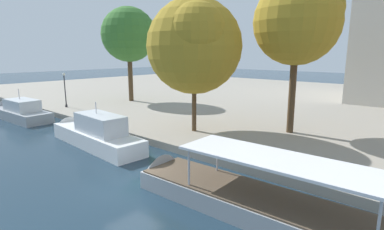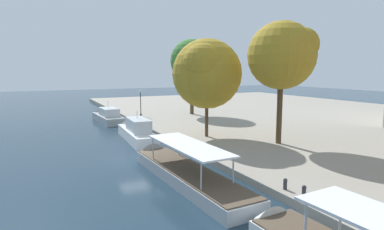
{
  "view_description": "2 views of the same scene",
  "coord_description": "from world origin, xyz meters",
  "px_view_note": "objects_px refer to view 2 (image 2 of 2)",
  "views": [
    {
      "loc": [
        12.64,
        -9.39,
        7.02
      ],
      "look_at": [
        -0.71,
        5.68,
        2.93
      ],
      "focal_mm": 28.5,
      "sensor_mm": 36.0,
      "label": 1
    },
    {
      "loc": [
        27.47,
        -7.78,
        8.0
      ],
      "look_at": [
        -3.13,
        7.32,
        3.22
      ],
      "focal_mm": 30.22,
      "sensor_mm": 36.0,
      "label": 2
    }
  ],
  "objects_px": {
    "mooring_bollard_1": "(304,191)",
    "tree_0": "(205,72)",
    "mooring_bollard_0": "(285,183)",
    "tree_3": "(283,54)",
    "motor_yacht_1": "(136,133)",
    "tree_1": "(193,61)",
    "lamp_post": "(141,102)",
    "motor_yacht_0": "(107,118)",
    "tour_boat_2": "(182,175)"
  },
  "relations": [
    {
      "from": "mooring_bollard_1",
      "to": "tree_0",
      "type": "xyz_separation_m",
      "value": [
        -17.8,
        3.09,
        6.78
      ]
    },
    {
      "from": "mooring_bollard_0",
      "to": "tree_3",
      "type": "relative_size",
      "value": 0.06
    },
    {
      "from": "motor_yacht_1",
      "to": "tree_0",
      "type": "xyz_separation_m",
      "value": [
        4.61,
        6.59,
        6.99
      ]
    },
    {
      "from": "tree_0",
      "to": "tree_1",
      "type": "height_order",
      "value": "tree_1"
    },
    {
      "from": "lamp_post",
      "to": "tree_0",
      "type": "distance_m",
      "value": 20.18
    },
    {
      "from": "mooring_bollard_0",
      "to": "tree_3",
      "type": "bearing_deg",
      "value": 140.15
    },
    {
      "from": "motor_yacht_0",
      "to": "tree_0",
      "type": "height_order",
      "value": "tree_0"
    },
    {
      "from": "motor_yacht_0",
      "to": "lamp_post",
      "type": "xyz_separation_m",
      "value": [
        0.01,
        5.49,
        2.25
      ]
    },
    {
      "from": "lamp_post",
      "to": "tree_3",
      "type": "height_order",
      "value": "tree_3"
    },
    {
      "from": "mooring_bollard_0",
      "to": "motor_yacht_0",
      "type": "bearing_deg",
      "value": -174.21
    },
    {
      "from": "motor_yacht_1",
      "to": "tree_3",
      "type": "height_order",
      "value": "tree_3"
    },
    {
      "from": "motor_yacht_1",
      "to": "mooring_bollard_0",
      "type": "xyz_separation_m",
      "value": [
        20.94,
        3.4,
        0.19
      ]
    },
    {
      "from": "tree_0",
      "to": "tree_3",
      "type": "distance_m",
      "value": 8.31
    },
    {
      "from": "lamp_post",
      "to": "tree_0",
      "type": "bearing_deg",
      "value": 3.93
    },
    {
      "from": "mooring_bollard_0",
      "to": "tree_1",
      "type": "relative_size",
      "value": 0.06
    },
    {
      "from": "motor_yacht_1",
      "to": "tour_boat_2",
      "type": "distance_m",
      "value": 14.79
    },
    {
      "from": "motor_yacht_0",
      "to": "tour_boat_2",
      "type": "distance_m",
      "value": 29.69
    },
    {
      "from": "mooring_bollard_0",
      "to": "lamp_post",
      "type": "bearing_deg",
      "value": 177.05
    },
    {
      "from": "motor_yacht_0",
      "to": "mooring_bollard_0",
      "type": "distance_m",
      "value": 36.05
    },
    {
      "from": "tour_boat_2",
      "to": "mooring_bollard_0",
      "type": "height_order",
      "value": "tour_boat_2"
    },
    {
      "from": "mooring_bollard_0",
      "to": "tree_3",
      "type": "height_order",
      "value": "tree_3"
    },
    {
      "from": "motor_yacht_0",
      "to": "motor_yacht_1",
      "type": "xyz_separation_m",
      "value": [
        14.92,
        0.24,
        0.2
      ]
    },
    {
      "from": "motor_yacht_0",
      "to": "motor_yacht_1",
      "type": "relative_size",
      "value": 0.94
    },
    {
      "from": "tree_1",
      "to": "tour_boat_2",
      "type": "bearing_deg",
      "value": -27.94
    },
    {
      "from": "mooring_bollard_0",
      "to": "tree_1",
      "type": "bearing_deg",
      "value": 162.95
    },
    {
      "from": "tour_boat_2",
      "to": "tree_1",
      "type": "bearing_deg",
      "value": -30.16
    },
    {
      "from": "lamp_post",
      "to": "motor_yacht_0",
      "type": "bearing_deg",
      "value": -90.1
    },
    {
      "from": "lamp_post",
      "to": "tree_1",
      "type": "distance_m",
      "value": 10.95
    },
    {
      "from": "mooring_bollard_1",
      "to": "tree_3",
      "type": "xyz_separation_m",
      "value": [
        -11.7,
        8.44,
        8.56
      ]
    },
    {
      "from": "tour_boat_2",
      "to": "mooring_bollard_1",
      "type": "relative_size",
      "value": 20.29
    },
    {
      "from": "motor_yacht_0",
      "to": "mooring_bollard_0",
      "type": "xyz_separation_m",
      "value": [
        35.86,
        3.64,
        0.39
      ]
    },
    {
      "from": "mooring_bollard_0",
      "to": "lamp_post",
      "type": "height_order",
      "value": "lamp_post"
    },
    {
      "from": "mooring_bollard_1",
      "to": "tree_0",
      "type": "relative_size",
      "value": 0.07
    },
    {
      "from": "tree_0",
      "to": "tour_boat_2",
      "type": "bearing_deg",
      "value": -36.3
    },
    {
      "from": "tour_boat_2",
      "to": "mooring_bollard_1",
      "type": "height_order",
      "value": "tour_boat_2"
    },
    {
      "from": "tree_1",
      "to": "motor_yacht_1",
      "type": "bearing_deg",
      "value": -47.08
    },
    {
      "from": "mooring_bollard_1",
      "to": "tree_1",
      "type": "xyz_separation_m",
      "value": [
        -35.19,
        10.24,
        8.44
      ]
    },
    {
      "from": "mooring_bollard_1",
      "to": "tree_3",
      "type": "height_order",
      "value": "tree_3"
    },
    {
      "from": "tour_boat_2",
      "to": "lamp_post",
      "type": "xyz_separation_m",
      "value": [
        -29.67,
        6.11,
        2.51
      ]
    },
    {
      "from": "mooring_bollard_0",
      "to": "tree_3",
      "type": "distance_m",
      "value": 15.84
    },
    {
      "from": "motor_yacht_0",
      "to": "tree_3",
      "type": "distance_m",
      "value": 29.76
    },
    {
      "from": "motor_yacht_1",
      "to": "tree_1",
      "type": "xyz_separation_m",
      "value": [
        -12.78,
        13.74,
        8.64
      ]
    },
    {
      "from": "lamp_post",
      "to": "mooring_bollard_0",
      "type": "bearing_deg",
      "value": -2.95
    },
    {
      "from": "motor_yacht_1",
      "to": "lamp_post",
      "type": "xyz_separation_m",
      "value": [
        -14.91,
        5.25,
        2.06
      ]
    },
    {
      "from": "motor_yacht_0",
      "to": "mooring_bollard_0",
      "type": "height_order",
      "value": "motor_yacht_0"
    },
    {
      "from": "tree_0",
      "to": "motor_yacht_1",
      "type": "bearing_deg",
      "value": -124.99
    },
    {
      "from": "tree_0",
      "to": "tree_3",
      "type": "relative_size",
      "value": 0.89
    },
    {
      "from": "motor_yacht_0",
      "to": "tree_1",
      "type": "xyz_separation_m",
      "value": [
        2.15,
        13.98,
        8.83
      ]
    },
    {
      "from": "tree_3",
      "to": "mooring_bollard_0",
      "type": "bearing_deg",
      "value": -39.85
    },
    {
      "from": "mooring_bollard_1",
      "to": "tree_0",
      "type": "bearing_deg",
      "value": 170.14
    }
  ]
}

